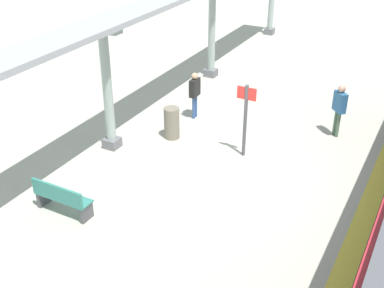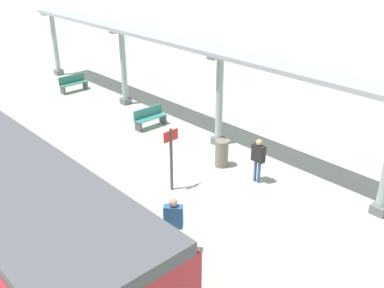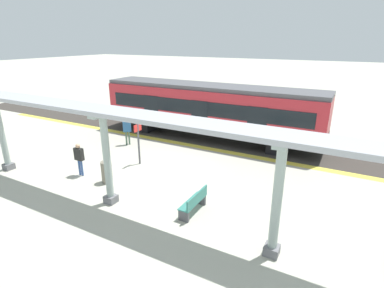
# 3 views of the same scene
# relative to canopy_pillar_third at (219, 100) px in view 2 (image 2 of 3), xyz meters

# --- Properties ---
(ground_plane) EXTENTS (176.00, 176.00, 0.00)m
(ground_plane) POSITION_rel_canopy_pillar_third_xyz_m (-3.61, -0.17, -1.85)
(ground_plane) COLOR #AEAD9D
(tactile_edge_strip) EXTENTS (0.48, 34.39, 0.01)m
(tactile_edge_strip) POSITION_rel_canopy_pillar_third_xyz_m (-7.43, -0.17, -1.85)
(tactile_edge_strip) COLOR yellow
(tactile_edge_strip) RESTS_ON ground
(canopy_pillar_third) EXTENTS (1.10, 0.44, 3.65)m
(canopy_pillar_third) POSITION_rel_canopy_pillar_third_xyz_m (0.00, 0.00, 0.00)
(canopy_pillar_third) COLOR slate
(canopy_pillar_third) RESTS_ON ground
(canopy_pillar_fourth) EXTENTS (1.10, 0.44, 3.65)m
(canopy_pillar_fourth) POSITION_rel_canopy_pillar_third_xyz_m (0.00, 6.40, 0.00)
(canopy_pillar_fourth) COLOR slate
(canopy_pillar_fourth) RESTS_ON ground
(canopy_pillar_fifth) EXTENTS (1.10, 0.44, 3.65)m
(canopy_pillar_fifth) POSITION_rel_canopy_pillar_third_xyz_m (0.00, 13.34, 0.00)
(canopy_pillar_fifth) COLOR slate
(canopy_pillar_fifth) RESTS_ON ground
(canopy_beam) EXTENTS (1.20, 27.65, 0.16)m
(canopy_beam) POSITION_rel_canopy_pillar_third_xyz_m (0.00, -0.08, 1.88)
(canopy_beam) COLOR #A8AAB2
(canopy_beam) RESTS_ON canopy_pillar_nearest
(bench_near_end) EXTENTS (1.50, 0.45, 0.86)m
(bench_near_end) POSITION_rel_canopy_pillar_third_xyz_m (-0.91, 9.94, -1.41)
(bench_near_end) COLOR #337665
(bench_near_end) RESTS_ON ground
(bench_mid_platform) EXTENTS (1.50, 0.45, 0.86)m
(bench_mid_platform) POSITION_rel_canopy_pillar_third_xyz_m (-0.92, 3.27, -1.41)
(bench_mid_platform) COLOR #347F74
(bench_mid_platform) RESTS_ON ground
(trash_bin) EXTENTS (0.48, 0.48, 1.00)m
(trash_bin) POSITION_rel_canopy_pillar_third_xyz_m (-1.27, -1.39, -1.35)
(trash_bin) COLOR slate
(trash_bin) RESTS_ON ground
(platform_info_sign) EXTENTS (0.56, 0.10, 2.20)m
(platform_info_sign) POSITION_rel_canopy_pillar_third_xyz_m (-3.67, -1.42, -0.53)
(platform_info_sign) COLOR #4C4C51
(platform_info_sign) RESTS_ON ground
(passenger_waiting_near_edge) EXTENTS (0.49, 0.51, 1.69)m
(passenger_waiting_near_edge) POSITION_rel_canopy_pillar_third_xyz_m (-5.74, -3.92, -0.80)
(passenger_waiting_near_edge) COLOR #49654E
(passenger_waiting_near_edge) RESTS_ON ground
(passenger_by_the_benches) EXTENTS (0.21, 0.46, 1.59)m
(passenger_by_the_benches) POSITION_rel_canopy_pillar_third_xyz_m (-1.22, -3.00, -0.86)
(passenger_by_the_benches) COLOR #35548E
(passenger_by_the_benches) RESTS_ON ground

